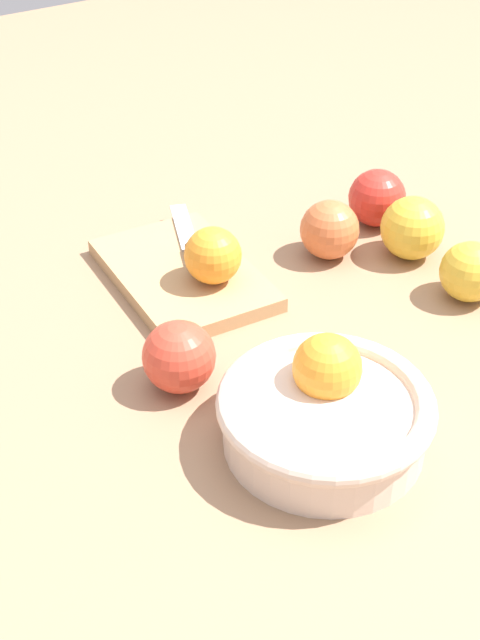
{
  "coord_description": "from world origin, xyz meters",
  "views": [
    {
      "loc": [
        -0.6,
        0.47,
        0.56
      ],
      "look_at": [
        -0.01,
        0.07,
        0.04
      ],
      "focal_mm": 49.2,
      "sensor_mm": 36.0,
      "label": 1
    }
  ],
  "objects_px": {
    "orange_on_board": "(213,255)",
    "apple_front_right_3": "(412,228)",
    "apple_front_left": "(470,272)",
    "bowl": "(325,412)",
    "cutting_board": "(183,275)",
    "apple_front_right_2": "(377,198)",
    "apple_front_right": "(330,230)",
    "knife": "(189,243)",
    "apple_back_center": "(179,357)"
  },
  "relations": [
    {
      "from": "orange_on_board",
      "to": "apple_front_right_3",
      "type": "bearing_deg",
      "value": -104.73
    },
    {
      "from": "orange_on_board",
      "to": "apple_front_left",
      "type": "height_order",
      "value": "orange_on_board"
    },
    {
      "from": "bowl",
      "to": "apple_front_right_3",
      "type": "xyz_separation_m",
      "value": [
        0.19,
        -0.28,
        0.0
      ]
    },
    {
      "from": "cutting_board",
      "to": "apple_front_right_2",
      "type": "xyz_separation_m",
      "value": [
        -0.02,
        -0.27,
        0.03
      ]
    },
    {
      "from": "apple_front_left",
      "to": "apple_front_right",
      "type": "distance_m",
      "value": 0.17
    },
    {
      "from": "orange_on_board",
      "to": "apple_front_right_2",
      "type": "distance_m",
      "value": 0.26
    },
    {
      "from": "knife",
      "to": "apple_front_right_3",
      "type": "height_order",
      "value": "apple_front_right_3"
    },
    {
      "from": "orange_on_board",
      "to": "apple_front_right",
      "type": "xyz_separation_m",
      "value": [
        -0.01,
        -0.16,
        -0.01
      ]
    },
    {
      "from": "cutting_board",
      "to": "orange_on_board",
      "type": "height_order",
      "value": "orange_on_board"
    },
    {
      "from": "cutting_board",
      "to": "apple_front_right_3",
      "type": "xyz_separation_m",
      "value": [
        -0.1,
        -0.26,
        0.03
      ]
    },
    {
      "from": "orange_on_board",
      "to": "apple_front_right_2",
      "type": "height_order",
      "value": "orange_on_board"
    },
    {
      "from": "apple_front_right_2",
      "to": "orange_on_board",
      "type": "bearing_deg",
      "value": 94.38
    },
    {
      "from": "knife",
      "to": "apple_back_center",
      "type": "xyz_separation_m",
      "value": [
        -0.19,
        0.13,
        0.01
      ]
    },
    {
      "from": "knife",
      "to": "apple_front_right",
      "type": "xyz_separation_m",
      "value": [
        -0.08,
        -0.14,
        0.01
      ]
    },
    {
      "from": "apple_front_right",
      "to": "apple_front_right_2",
      "type": "relative_size",
      "value": 0.98
    },
    {
      "from": "apple_front_right",
      "to": "apple_front_right_3",
      "type": "relative_size",
      "value": 0.93
    },
    {
      "from": "apple_front_right_2",
      "to": "bowl",
      "type": "bearing_deg",
      "value": 132.67
    },
    {
      "from": "apple_front_right_3",
      "to": "orange_on_board",
      "type": "bearing_deg",
      "value": 75.27
    },
    {
      "from": "orange_on_board",
      "to": "apple_front_left",
      "type": "distance_m",
      "value": 0.29
    },
    {
      "from": "apple_front_left",
      "to": "apple_front_right",
      "type": "relative_size",
      "value": 0.96
    },
    {
      "from": "apple_front_left",
      "to": "apple_back_center",
      "type": "relative_size",
      "value": 0.94
    },
    {
      "from": "apple_back_center",
      "to": "apple_front_right_3",
      "type": "xyz_separation_m",
      "value": [
        0.06,
        -0.35,
        0.0
      ]
    },
    {
      "from": "bowl",
      "to": "apple_back_center",
      "type": "xyz_separation_m",
      "value": [
        0.14,
        0.07,
        0.0
      ]
    },
    {
      "from": "orange_on_board",
      "to": "cutting_board",
      "type": "bearing_deg",
      "value": 22.25
    },
    {
      "from": "apple_front_right",
      "to": "apple_front_right_2",
      "type": "bearing_deg",
      "value": -74.07
    },
    {
      "from": "apple_front_right_3",
      "to": "apple_front_right_2",
      "type": "bearing_deg",
      "value": -11.47
    },
    {
      "from": "apple_front_right_3",
      "to": "cutting_board",
      "type": "bearing_deg",
      "value": 68.12
    },
    {
      "from": "bowl",
      "to": "apple_back_center",
      "type": "relative_size",
      "value": 2.72
    },
    {
      "from": "knife",
      "to": "apple_front_left",
      "type": "distance_m",
      "value": 0.33
    },
    {
      "from": "knife",
      "to": "cutting_board",
      "type": "bearing_deg",
      "value": 140.47
    },
    {
      "from": "bowl",
      "to": "apple_back_center",
      "type": "bearing_deg",
      "value": 26.55
    },
    {
      "from": "bowl",
      "to": "cutting_board",
      "type": "relative_size",
      "value": 0.88
    },
    {
      "from": "bowl",
      "to": "apple_front_right_3",
      "type": "relative_size",
      "value": 2.57
    },
    {
      "from": "bowl",
      "to": "knife",
      "type": "relative_size",
      "value": 1.31
    },
    {
      "from": "apple_front_left",
      "to": "apple_front_right_2",
      "type": "height_order",
      "value": "apple_front_right_2"
    },
    {
      "from": "apple_front_right",
      "to": "bowl",
      "type": "bearing_deg",
      "value": 140.91
    },
    {
      "from": "orange_on_board",
      "to": "apple_front_right_2",
      "type": "bearing_deg",
      "value": -85.62
    },
    {
      "from": "cutting_board",
      "to": "apple_back_center",
      "type": "xyz_separation_m",
      "value": [
        -0.16,
        0.1,
        0.03
      ]
    },
    {
      "from": "bowl",
      "to": "apple_front_right",
      "type": "distance_m",
      "value": 0.32
    },
    {
      "from": "apple_front_right",
      "to": "apple_back_center",
      "type": "xyz_separation_m",
      "value": [
        -0.11,
        0.27,
        0.0
      ]
    },
    {
      "from": "cutting_board",
      "to": "knife",
      "type": "xyz_separation_m",
      "value": [
        0.04,
        -0.03,
        0.01
      ]
    },
    {
      "from": "orange_on_board",
      "to": "apple_front_left",
      "type": "relative_size",
      "value": 0.95
    },
    {
      "from": "orange_on_board",
      "to": "apple_front_right_2",
      "type": "xyz_separation_m",
      "value": [
        0.02,
        -0.26,
        -0.01
      ]
    },
    {
      "from": "bowl",
      "to": "orange_on_board",
      "type": "height_order",
      "value": "bowl"
    },
    {
      "from": "bowl",
      "to": "cutting_board",
      "type": "height_order",
      "value": "bowl"
    },
    {
      "from": "apple_front_left",
      "to": "apple_back_center",
      "type": "bearing_deg",
      "value": 82.34
    },
    {
      "from": "knife",
      "to": "apple_back_center",
      "type": "relative_size",
      "value": 2.08
    },
    {
      "from": "cutting_board",
      "to": "apple_front_left",
      "type": "relative_size",
      "value": 3.26
    },
    {
      "from": "knife",
      "to": "apple_back_center",
      "type": "height_order",
      "value": "apple_back_center"
    },
    {
      "from": "cutting_board",
      "to": "apple_front_right_2",
      "type": "bearing_deg",
      "value": -94.22
    }
  ]
}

